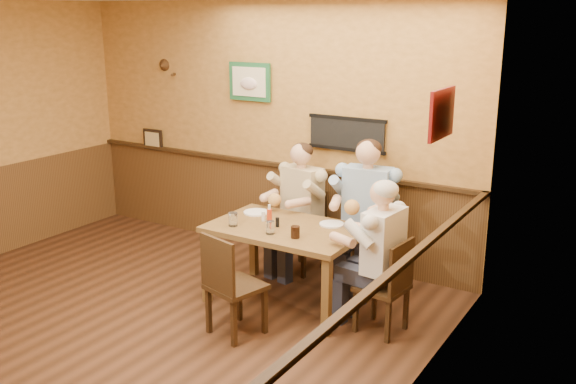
% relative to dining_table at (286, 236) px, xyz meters
% --- Properties ---
extents(room, '(5.02, 5.03, 2.81)m').
position_rel_dining_table_xyz_m(room, '(-0.82, -1.18, 1.03)').
color(room, '#321C0F').
rests_on(room, ground).
extents(dining_table, '(1.40, 0.90, 0.75)m').
position_rel_dining_table_xyz_m(dining_table, '(0.00, 0.00, 0.00)').
color(dining_table, brown).
rests_on(dining_table, ground).
extents(chair_back_left, '(0.47, 0.47, 0.87)m').
position_rel_dining_table_xyz_m(chair_back_left, '(-0.28, 0.76, -0.22)').
color(chair_back_left, '#372411').
rests_on(chair_back_left, ground).
extents(chair_back_right, '(0.48, 0.48, 0.94)m').
position_rel_dining_table_xyz_m(chair_back_right, '(0.46, 0.77, -0.19)').
color(chair_back_right, '#372411').
rests_on(chair_back_right, ground).
extents(chair_right_end, '(0.43, 0.43, 0.84)m').
position_rel_dining_table_xyz_m(chair_right_end, '(1.00, -0.07, -0.24)').
color(chair_right_end, '#372411').
rests_on(chair_right_end, ground).
extents(chair_near_side, '(0.51, 0.51, 0.90)m').
position_rel_dining_table_xyz_m(chair_near_side, '(-0.03, -0.75, -0.21)').
color(chair_near_side, '#372411').
rests_on(chair_near_side, ground).
extents(diner_tan_shirt, '(0.67, 0.67, 1.24)m').
position_rel_dining_table_xyz_m(diner_tan_shirt, '(-0.28, 0.76, -0.04)').
color(diner_tan_shirt, beige).
rests_on(diner_tan_shirt, ground).
extents(diner_blue_polo, '(0.68, 0.68, 1.34)m').
position_rel_dining_table_xyz_m(diner_blue_polo, '(0.46, 0.77, 0.01)').
color(diner_blue_polo, '#87A7CB').
rests_on(diner_blue_polo, ground).
extents(diner_white_elder, '(0.61, 0.61, 1.20)m').
position_rel_dining_table_xyz_m(diner_white_elder, '(1.00, -0.07, -0.06)').
color(diner_white_elder, silver).
rests_on(diner_white_elder, ground).
extents(water_glass_left, '(0.11, 0.11, 0.13)m').
position_rel_dining_table_xyz_m(water_glass_left, '(-0.43, -0.24, 0.16)').
color(water_glass_left, white).
rests_on(water_glass_left, dining_table).
extents(water_glass_mid, '(0.08, 0.08, 0.12)m').
position_rel_dining_table_xyz_m(water_glass_mid, '(-0.02, -0.24, 0.15)').
color(water_glass_mid, white).
rests_on(water_glass_mid, dining_table).
extents(cola_tumbler, '(0.10, 0.10, 0.11)m').
position_rel_dining_table_xyz_m(cola_tumbler, '(0.23, -0.22, 0.14)').
color(cola_tumbler, black).
rests_on(cola_tumbler, dining_table).
extents(hot_sauce_bottle, '(0.06, 0.06, 0.19)m').
position_rel_dining_table_xyz_m(hot_sauce_bottle, '(-0.12, -0.09, 0.19)').
color(hot_sauce_bottle, '#BC3614').
rests_on(hot_sauce_bottle, dining_table).
extents(salt_shaker, '(0.05, 0.05, 0.09)m').
position_rel_dining_table_xyz_m(salt_shaker, '(-0.27, 0.03, 0.14)').
color(salt_shaker, silver).
rests_on(salt_shaker, dining_table).
extents(pepper_shaker, '(0.05, 0.05, 0.09)m').
position_rel_dining_table_xyz_m(pepper_shaker, '(-0.07, -0.05, 0.14)').
color(pepper_shaker, black).
rests_on(pepper_shaker, dining_table).
extents(plate_far_left, '(0.28, 0.28, 0.02)m').
position_rel_dining_table_xyz_m(plate_far_left, '(-0.47, 0.20, 0.10)').
color(plate_far_left, white).
rests_on(plate_far_left, dining_table).
extents(plate_far_right, '(0.28, 0.28, 0.02)m').
position_rel_dining_table_xyz_m(plate_far_right, '(0.33, 0.27, 0.10)').
color(plate_far_right, white).
rests_on(plate_far_right, dining_table).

